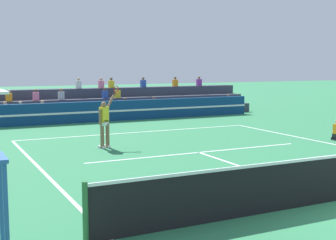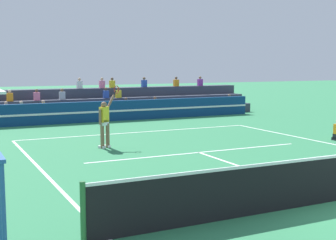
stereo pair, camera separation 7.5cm
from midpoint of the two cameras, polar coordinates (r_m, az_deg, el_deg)
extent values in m
cube|color=white|center=(21.27, -3.45, -1.49)|extent=(11.00, 0.10, 0.01)
cube|color=white|center=(8.53, -6.98, -14.27)|extent=(0.10, 23.80, 0.01)
cube|color=white|center=(16.41, 3.93, -3.96)|extent=(8.25, 0.10, 0.01)
cylinder|color=#2D6B38|center=(8.22, -10.05, -11.11)|extent=(0.10, 0.10, 1.10)
cube|color=navy|center=(25.47, -7.43, 1.07)|extent=(18.00, 0.24, 1.10)
cube|color=white|center=(25.35, -7.33, 1.05)|extent=(18.00, 0.02, 0.10)
cube|color=#383D4C|center=(26.70, -8.29, 0.73)|extent=(20.10, 0.95, 0.55)
cube|color=yellow|center=(25.71, -14.86, 1.45)|extent=(0.32, 0.22, 0.44)
sphere|color=tan|center=(25.69, -14.88, 2.16)|extent=(0.18, 0.18, 0.18)
cube|color=black|center=(27.01, -5.05, 1.90)|extent=(0.32, 0.22, 0.44)
sphere|color=brown|center=(26.98, -5.06, 2.57)|extent=(0.18, 0.18, 0.18)
cube|color=#2D4CA5|center=(30.25, 7.53, 2.39)|extent=(0.32, 0.22, 0.44)
sphere|color=brown|center=(30.22, 7.54, 2.99)|extent=(0.18, 0.18, 0.18)
cube|color=#338C4C|center=(25.52, -17.36, 1.33)|extent=(0.32, 0.22, 0.44)
sphere|color=beige|center=(25.49, -17.38, 2.05)|extent=(0.18, 0.18, 0.18)
cube|color=orange|center=(27.71, -1.51, 2.05)|extent=(0.32, 0.22, 0.44)
sphere|color=brown|center=(27.69, -1.51, 2.71)|extent=(0.18, 0.18, 0.18)
cube|color=silver|center=(25.42, -19.05, 1.25)|extent=(0.32, 0.22, 0.44)
sphere|color=tan|center=(25.39, -19.08, 1.96)|extent=(0.18, 0.18, 0.18)
cube|color=#383D4C|center=(27.58, -8.90, 1.48)|extent=(20.10, 0.95, 1.10)
cube|color=orange|center=(26.36, -18.65, 2.65)|extent=(0.32, 0.22, 0.44)
sphere|color=beige|center=(26.34, -18.68, 3.34)|extent=(0.18, 0.18, 0.18)
cube|color=#2D4CA5|center=(27.56, -7.50, 3.11)|extent=(0.32, 0.22, 0.44)
sphere|color=brown|center=(27.54, -7.51, 3.77)|extent=(0.18, 0.18, 0.18)
cube|color=#B2B2B7|center=(26.86, -12.70, 2.91)|extent=(0.32, 0.22, 0.44)
sphere|color=brown|center=(26.84, -12.72, 3.59)|extent=(0.18, 0.18, 0.18)
cube|color=yellow|center=(27.81, -6.00, 3.16)|extent=(0.32, 0.22, 0.44)
sphere|color=brown|center=(27.79, -6.01, 3.82)|extent=(0.18, 0.18, 0.18)
cube|color=pink|center=(26.57, -15.63, 2.78)|extent=(0.32, 0.22, 0.44)
sphere|color=brown|center=(26.55, -15.65, 3.47)|extent=(0.18, 0.18, 0.18)
cube|color=#383D4C|center=(28.46, -9.48, 2.19)|extent=(20.10, 0.95, 1.65)
cube|color=yellow|center=(28.66, -6.75, 4.36)|extent=(0.32, 0.22, 0.44)
sphere|color=brown|center=(28.65, -6.76, 5.00)|extent=(0.18, 0.18, 0.18)
cube|color=pink|center=(28.46, -7.97, 4.33)|extent=(0.32, 0.22, 0.44)
sphere|color=tan|center=(28.44, -7.98, 4.97)|extent=(0.18, 0.18, 0.18)
cube|color=purple|center=(31.24, 4.00, 4.59)|extent=(0.32, 0.22, 0.44)
sphere|color=brown|center=(31.23, 4.00, 5.18)|extent=(0.18, 0.18, 0.18)
cube|color=silver|center=(28.06, -10.67, 4.24)|extent=(0.32, 0.22, 0.44)
sphere|color=tan|center=(28.05, -10.68, 4.89)|extent=(0.18, 0.18, 0.18)
cube|color=orange|center=(30.38, 1.07, 4.54)|extent=(0.32, 0.22, 0.44)
sphere|color=brown|center=(30.37, 1.07, 5.15)|extent=(0.18, 0.18, 0.18)
cube|color=#2D4CA5|center=(29.43, -2.85, 4.46)|extent=(0.32, 0.22, 0.44)
sphere|color=brown|center=(29.41, -2.86, 5.08)|extent=(0.18, 0.18, 0.18)
cylinder|color=#285699|center=(7.61, -19.12, -10.89)|extent=(0.07, 0.07, 1.60)
cylinder|color=brown|center=(17.29, -7.89, -1.96)|extent=(0.14, 0.14, 0.90)
cylinder|color=brown|center=(17.42, -7.24, -1.89)|extent=(0.14, 0.14, 0.90)
cube|color=white|center=(17.29, -7.66, -0.32)|extent=(0.38, 0.35, 0.20)
cube|color=yellow|center=(17.25, -7.68, 0.67)|extent=(0.41, 0.37, 0.56)
sphere|color=brown|center=(17.22, -7.70, 1.86)|extent=(0.22, 0.22, 0.22)
cube|color=white|center=(17.38, -7.97, -3.27)|extent=(0.25, 0.28, 0.09)
cube|color=white|center=(17.50, -7.33, -3.19)|extent=(0.25, 0.28, 0.09)
cylinder|color=brown|center=(17.07, -8.16, 0.39)|extent=(0.09, 0.09, 0.56)
cylinder|color=brown|center=(17.55, -6.88, 2.24)|extent=(0.43, 0.34, 0.51)
cylinder|color=black|center=(17.75, -6.39, 3.26)|extent=(0.16, 0.12, 0.19)
torus|color=#B21E1E|center=(17.84, -6.18, 3.71)|extent=(0.37, 0.27, 0.43)
sphere|color=#C6DB33|center=(12.80, 1.39, -6.89)|extent=(0.07, 0.07, 0.07)
camera|label=1|loc=(0.04, -89.87, 0.02)|focal=50.00mm
camera|label=2|loc=(0.04, 90.13, -0.02)|focal=50.00mm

